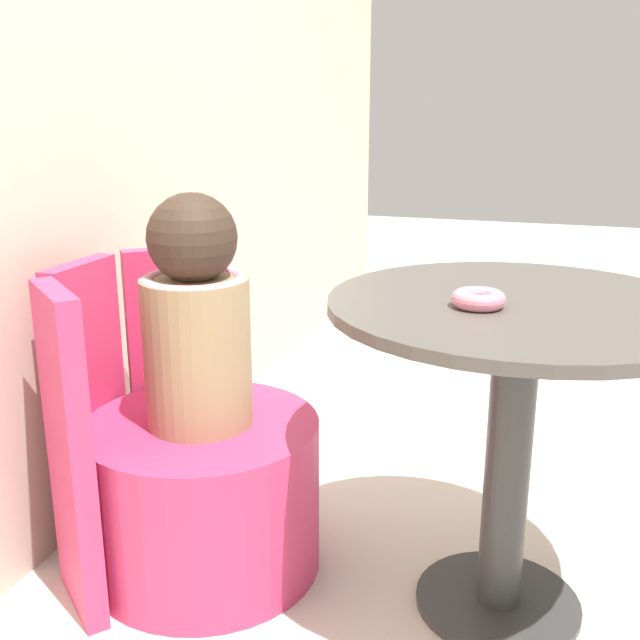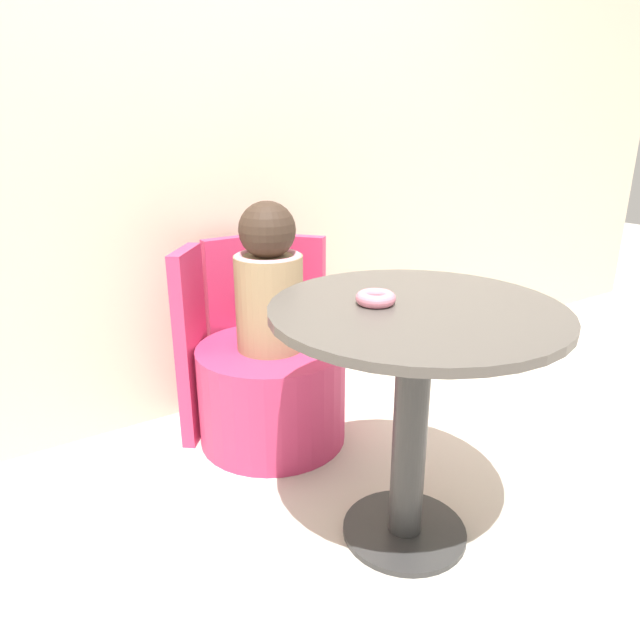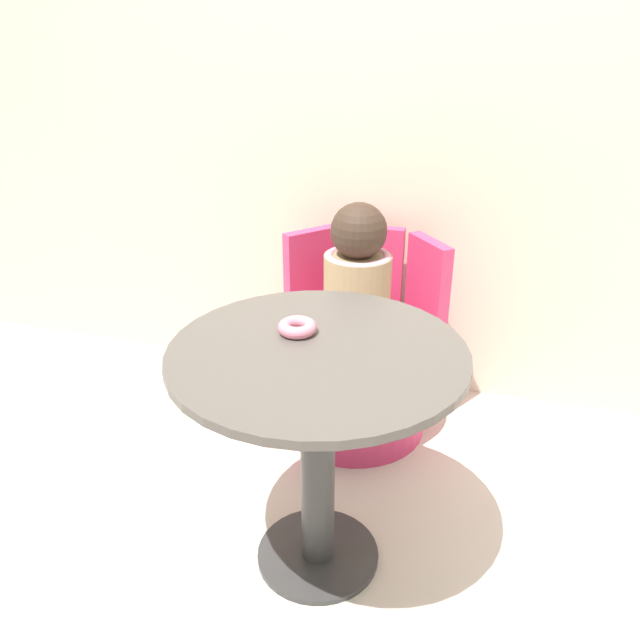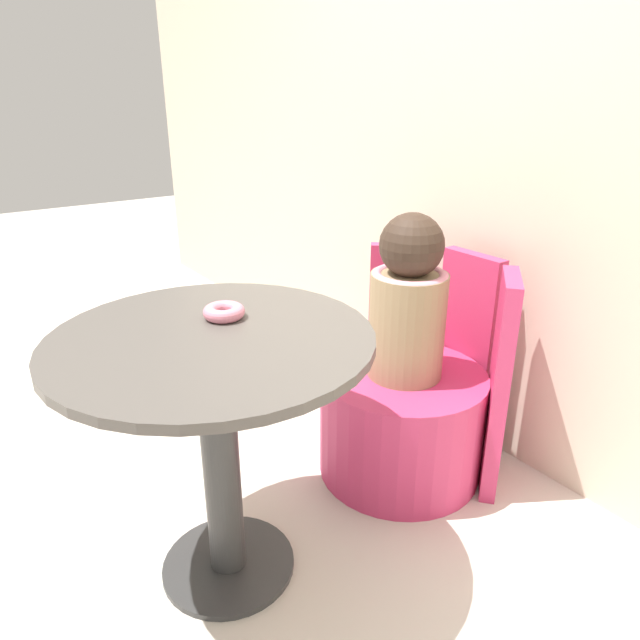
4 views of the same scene
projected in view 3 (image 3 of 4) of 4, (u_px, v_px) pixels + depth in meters
The scene contains 7 objects.
ground_plane at pixel (325, 555), 1.93m from camera, with size 12.00×12.00×0.00m, color beige.
back_wall at pixel (406, 107), 2.40m from camera, with size 6.00×0.06×2.40m.
round_table at pixel (318, 407), 1.70m from camera, with size 0.79×0.79×0.73m.
tub_chair at pixel (354, 384), 2.48m from camera, with size 0.57×0.57×0.38m.
booth_backrest at pixel (368, 319), 2.60m from camera, with size 0.67×0.24×0.75m.
child_figure at pixel (357, 280), 2.29m from camera, with size 0.25×0.25×0.54m.
donut at pixel (297, 327), 1.70m from camera, with size 0.11×0.11×0.03m.
Camera 3 is at (0.38, -1.38, 1.49)m, focal length 35.00 mm.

